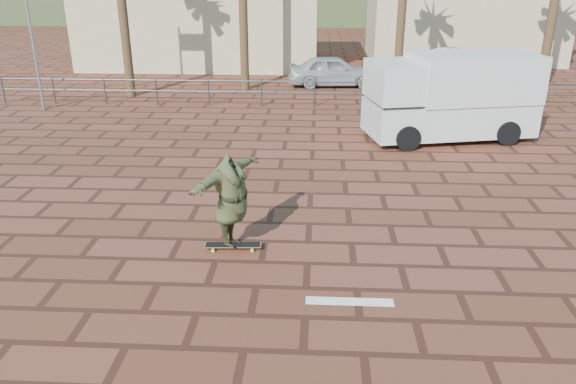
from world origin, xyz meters
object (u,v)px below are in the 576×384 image
object	(u,v)px
longboard	(233,245)
car_white	(463,68)
skateboarder	(231,201)
campervan	(452,95)
car_silver	(334,71)

from	to	relation	value
longboard	car_white	size ratio (longest dim) A/B	0.22
longboard	skateboarder	distance (m)	0.91
skateboarder	campervan	size ratio (longest dim) A/B	0.42
campervan	car_silver	size ratio (longest dim) A/B	1.34
skateboarder	car_white	xyz separation A→B (m)	(7.89, 15.89, -0.20)
longboard	car_silver	xyz separation A→B (m)	(2.20, 15.54, 0.58)
car_silver	car_white	bearing A→B (deg)	-90.01
car_silver	longboard	bearing A→B (deg)	168.40
car_silver	skateboarder	bearing A→B (deg)	168.40
campervan	skateboarder	bearing A→B (deg)	-138.74
longboard	campervan	xyz separation A→B (m)	(5.57, 7.65, 1.26)
skateboarder	campervan	bearing A→B (deg)	-12.71
car_white	campervan	bearing A→B (deg)	154.58
longboard	car_white	world-z (taller)	car_white
skateboarder	car_white	bearing A→B (deg)	-3.08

